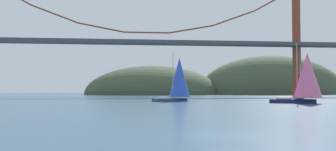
% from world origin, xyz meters
% --- Properties ---
extents(ground_plane, '(360.00, 360.00, 0.00)m').
position_xyz_m(ground_plane, '(0.00, 0.00, 0.00)').
color(ground_plane, '#385670').
extents(headland_right, '(68.91, 44.00, 35.66)m').
position_xyz_m(headland_right, '(60.00, 135.00, 0.00)').
color(headland_right, '#425138').
rests_on(headland_right, ground_plane).
extents(headland_center, '(60.87, 44.00, 25.43)m').
position_xyz_m(headland_center, '(5.00, 135.00, 0.00)').
color(headland_center, '#425138').
rests_on(headland_center, ground_plane).
extents(suspension_bridge, '(141.00, 6.00, 38.20)m').
position_xyz_m(suspension_bridge, '(0.00, 95.00, 18.56)').
color(suspension_bridge, brown).
rests_on(suspension_bridge, ground_plane).
extents(sailboat_pink_spinnaker, '(10.05, 7.90, 11.37)m').
position_xyz_m(sailboat_pink_spinnaker, '(27.26, 40.88, 4.96)').
color(sailboat_pink_spinnaker, '#191E4C').
rests_on(sailboat_pink_spinnaker, ground_plane).
extents(sailboat_crimson_sail, '(5.42, 6.92, 8.31)m').
position_xyz_m(sailboat_crimson_sail, '(33.92, 56.10, 3.97)').
color(sailboat_crimson_sail, navy).
rests_on(sailboat_crimson_sail, ground_plane).
extents(sailboat_blue_spinnaker, '(9.24, 6.75, 10.74)m').
position_xyz_m(sailboat_blue_spinnaker, '(5.03, 54.67, 4.94)').
color(sailboat_blue_spinnaker, navy).
rests_on(sailboat_blue_spinnaker, ground_plane).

